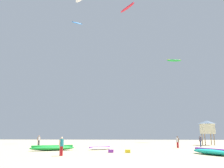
{
  "coord_description": "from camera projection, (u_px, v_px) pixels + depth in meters",
  "views": [
    {
      "loc": [
        2.05,
        -15.97,
        2.06
      ],
      "look_at": [
        0.0,
        18.79,
        9.08
      ],
      "focal_mm": 38.98,
      "sensor_mm": 36.0,
      "label": 1
    }
  ],
  "objects": [
    {
      "name": "ground_plane",
      "position": [
        95.0,
        166.0,
        15.34
      ],
      "size": [
        120.0,
        120.0,
        0.0
      ],
      "primitive_type": "plane",
      "color": "#C6B28C"
    },
    {
      "name": "person_foreground",
      "position": [
        61.0,
        145.0,
        22.29
      ],
      "size": [
        0.39,
        0.49,
        1.71
      ],
      "rotation": [
        0.0,
        0.0,
        5.7
      ],
      "color": "#B21E23",
      "rests_on": "ground"
    },
    {
      "name": "person_midground",
      "position": [
        39.0,
        140.0,
        40.79
      ],
      "size": [
        0.4,
        0.43,
        1.64
      ],
      "rotation": [
        0.0,
        0.0,
        5.54
      ],
      "color": "#2D2D33",
      "rests_on": "ground"
    },
    {
      "name": "person_left",
      "position": [
        200.0,
        140.0,
        36.87
      ],
      "size": [
        0.37,
        0.48,
        1.62
      ],
      "rotation": [
        0.0,
        0.0,
        5.75
      ],
      "color": "navy",
      "rests_on": "ground"
    },
    {
      "name": "person_right",
      "position": [
        178.0,
        141.0,
        33.89
      ],
      "size": [
        0.36,
        0.46,
        1.61
      ],
      "rotation": [
        0.0,
        0.0,
        3.74
      ],
      "color": "#B21E23",
      "rests_on": "ground"
    },
    {
      "name": "kite_grounded_near",
      "position": [
        100.0,
        148.0,
        30.38
      ],
      "size": [
        3.13,
        2.82,
        0.41
      ],
      "color": "white",
      "rests_on": "ground"
    },
    {
      "name": "kite_grounded_mid",
      "position": [
        52.0,
        148.0,
        28.84
      ],
      "size": [
        5.39,
        3.72,
        0.65
      ],
      "color": "green",
      "rests_on": "ground"
    },
    {
      "name": "kite_grounded_far",
      "position": [
        212.0,
        152.0,
        23.12
      ],
      "size": [
        3.46,
        5.13,
        0.63
      ],
      "color": "#19B29E",
      "rests_on": "ground"
    },
    {
      "name": "lifeguard_tower",
      "position": [
        207.0,
        127.0,
        41.78
      ],
      "size": [
        2.3,
        2.3,
        4.15
      ],
      "color": "#8C704C",
      "rests_on": "ground"
    },
    {
      "name": "cooler_box",
      "position": [
        111.0,
        151.0,
        25.78
      ],
      "size": [
        0.56,
        0.36,
        0.32
      ],
      "primitive_type": "cube",
      "color": "purple",
      "rests_on": "ground"
    },
    {
      "name": "gear_bag",
      "position": [
        128.0,
        151.0,
        25.6
      ],
      "size": [
        0.56,
        0.36,
        0.32
      ],
      "primitive_type": "cube",
      "color": "yellow",
      "rests_on": "ground"
    },
    {
      "name": "kite_aloft_3",
      "position": [
        127.0,
        8.0,
        39.72
      ],
      "size": [
        3.01,
        3.65,
        0.92
      ],
      "color": "red"
    },
    {
      "name": "kite_aloft_4",
      "position": [
        174.0,
        60.0,
        59.18
      ],
      "size": [
        3.69,
        1.52,
        0.49
      ],
      "color": "green"
    },
    {
      "name": "kite_aloft_5",
      "position": [
        77.0,
        23.0,
        54.59
      ],
      "size": [
        2.51,
        1.98,
        0.62
      ],
      "color": "blue"
    }
  ]
}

